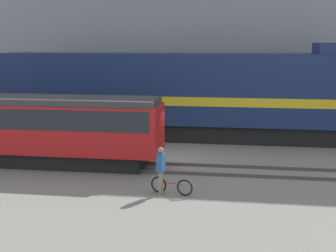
{
  "coord_description": "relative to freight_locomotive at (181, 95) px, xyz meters",
  "views": [
    {
      "loc": [
        3.61,
        -21.57,
        5.66
      ],
      "look_at": [
        0.38,
        -0.54,
        1.8
      ],
      "focal_mm": 50.0,
      "sensor_mm": 36.0,
      "label": 1
    }
  ],
  "objects": [
    {
      "name": "track_near",
      "position": [
        -0.26,
        -6.85,
        -2.54
      ],
      "size": [
        60.0,
        1.5,
        0.14
      ],
      "color": "#47423D",
      "rests_on": "ground"
    },
    {
      "name": "building_backdrop",
      "position": [
        -0.26,
        7.25,
        5.2
      ],
      "size": [
        33.93,
        6.0,
        15.62
      ],
      "color": "gray",
      "rests_on": "ground"
    },
    {
      "name": "person",
      "position": [
        0.53,
        -10.29,
        -1.5
      ],
      "size": [
        0.3,
        0.4,
        1.8
      ],
      "color": "#8C7A5B",
      "rests_on": "ground"
    },
    {
      "name": "track_far",
      "position": [
        -0.26,
        -0.0,
        -2.54
      ],
      "size": [
        60.0,
        1.51,
        0.14
      ],
      "color": "#47423D",
      "rests_on": "ground"
    },
    {
      "name": "bicycle",
      "position": [
        0.93,
        -10.23,
        -2.29
      ],
      "size": [
        1.65,
        0.56,
        0.69
      ],
      "color": "black",
      "rests_on": "ground"
    },
    {
      "name": "ground_plane",
      "position": [
        -0.26,
        -5.32,
        -2.61
      ],
      "size": [
        120.0,
        120.0,
        0.0
      ],
      "primitive_type": "plane",
      "color": "slate"
    },
    {
      "name": "freight_locomotive",
      "position": [
        0.0,
        0.0,
        0.0
      ],
      "size": [
        21.11,
        3.04,
        5.59
      ],
      "color": "black",
      "rests_on": "ground"
    },
    {
      "name": "streetcar",
      "position": [
        -6.42,
        -6.85,
        -0.79
      ],
      "size": [
        12.68,
        2.54,
        3.17
      ],
      "color": "black",
      "rests_on": "ground"
    }
  ]
}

